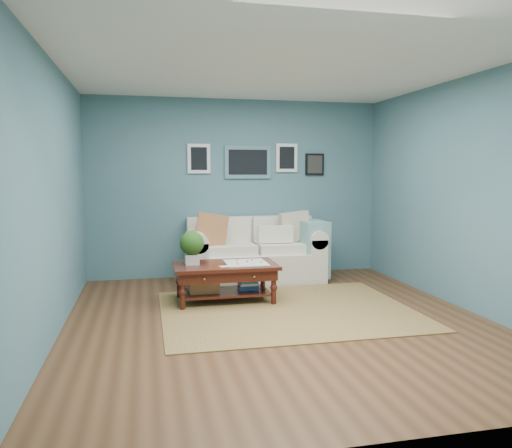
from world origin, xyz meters
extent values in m
plane|color=brown|center=(0.00, 0.00, 0.00)|extent=(5.00, 5.00, 0.00)
plane|color=white|center=(0.00, 0.00, 2.70)|extent=(5.00, 5.00, 0.00)
cube|color=#416C76|center=(0.00, 2.50, 1.35)|extent=(4.50, 0.02, 2.70)
cube|color=#416C76|center=(0.00, -2.50, 1.35)|extent=(4.50, 0.02, 2.70)
cube|color=#416C76|center=(-2.25, 0.00, 1.35)|extent=(0.02, 5.00, 2.70)
cube|color=#416C76|center=(2.25, 0.00, 1.35)|extent=(0.02, 5.00, 2.70)
cube|color=slate|center=(0.17, 2.48, 1.75)|extent=(0.72, 0.03, 0.50)
cube|color=black|center=(0.17, 2.46, 1.75)|extent=(0.60, 0.01, 0.38)
cube|color=white|center=(-0.58, 2.48, 1.80)|extent=(0.34, 0.03, 0.44)
cube|color=white|center=(0.79, 2.48, 1.82)|extent=(0.34, 0.03, 0.44)
cube|color=black|center=(1.25, 2.48, 1.72)|extent=(0.30, 0.03, 0.34)
cube|color=brown|center=(0.20, 0.36, 0.01)|extent=(2.87, 2.30, 0.01)
cube|color=silver|center=(0.17, 1.99, 0.22)|extent=(1.46, 0.90, 0.43)
cube|color=silver|center=(0.17, 2.34, 0.68)|extent=(1.91, 0.23, 0.49)
cube|color=silver|center=(-0.69, 1.99, 0.32)|extent=(0.25, 0.90, 0.64)
cube|color=silver|center=(1.02, 1.99, 0.32)|extent=(0.25, 0.90, 0.64)
cylinder|color=silver|center=(-0.69, 1.99, 0.64)|extent=(0.27, 0.90, 0.27)
cylinder|color=silver|center=(1.02, 1.99, 0.64)|extent=(0.27, 0.90, 0.27)
cube|color=silver|center=(-0.22, 1.93, 0.50)|extent=(0.74, 0.58, 0.13)
cube|color=silver|center=(0.56, 1.93, 0.50)|extent=(0.74, 0.58, 0.13)
cube|color=silver|center=(-0.22, 2.22, 0.75)|extent=(0.74, 0.12, 0.37)
cube|color=silver|center=(0.56, 2.22, 0.75)|extent=(0.74, 0.12, 0.37)
cube|color=#BF5E3A|center=(-0.47, 1.94, 0.79)|extent=(0.50, 0.18, 0.49)
cube|color=beige|center=(0.78, 2.01, 0.79)|extent=(0.48, 0.18, 0.47)
cube|color=silver|center=(0.45, 1.89, 0.70)|extent=(0.51, 0.12, 0.25)
cube|color=#76A79F|center=(1.02, 1.87, 0.47)|extent=(0.35, 0.57, 0.82)
cube|color=#35120B|center=(-0.44, 0.92, 0.45)|extent=(1.26, 0.74, 0.04)
cube|color=#35120B|center=(-0.44, 0.92, 0.37)|extent=(1.18, 0.65, 0.13)
cube|color=#35120B|center=(-0.44, 0.92, 0.12)|extent=(1.07, 0.55, 0.03)
sphere|color=gold|center=(-0.74, 0.58, 0.37)|extent=(0.03, 0.03, 0.03)
sphere|color=gold|center=(-0.15, 0.58, 0.37)|extent=(0.03, 0.03, 0.03)
cylinder|color=#35120B|center=(-0.99, 0.64, 0.22)|extent=(0.06, 0.06, 0.43)
cylinder|color=#35120B|center=(0.11, 0.64, 0.22)|extent=(0.06, 0.06, 0.43)
cylinder|color=#35120B|center=(-0.99, 1.21, 0.22)|extent=(0.06, 0.06, 0.43)
cylinder|color=#35120B|center=(0.11, 1.21, 0.22)|extent=(0.06, 0.06, 0.43)
cube|color=beige|center=(-0.84, 0.97, 0.54)|extent=(0.17, 0.17, 0.13)
sphere|color=#1D5116|center=(-0.84, 0.97, 0.74)|extent=(0.29, 0.29, 0.29)
cube|color=white|center=(-0.18, 0.92, 0.48)|extent=(0.51, 0.51, 0.01)
cube|color=#996440|center=(-0.70, 0.92, 0.24)|extent=(0.36, 0.25, 0.21)
cube|color=#24498E|center=(-0.15, 0.94, 0.19)|extent=(0.25, 0.19, 0.12)
camera|label=1|loc=(-1.38, -5.08, 1.60)|focal=35.00mm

